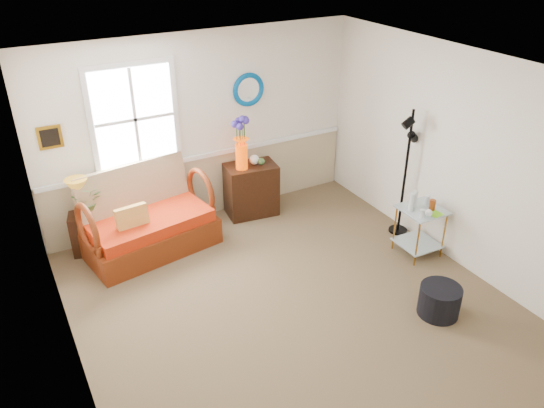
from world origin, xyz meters
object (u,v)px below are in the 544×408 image
cabinet (251,189)px  ottoman (439,301)px  side_table (419,231)px  floor_lamp (405,174)px  loveseat (147,213)px  lamp_stand (84,233)px

cabinet → ottoman: size_ratio=1.70×
side_table → ottoman: size_ratio=1.44×
ottoman → side_table: bearing=58.6°
cabinet → ottoman: 3.10m
side_table → floor_lamp: 0.78m
cabinet → floor_lamp: (1.54, -1.44, 0.49)m
side_table → floor_lamp: (0.15, 0.53, 0.55)m
loveseat → cabinet: 1.60m
cabinet → loveseat: bearing=-165.2°
loveseat → cabinet: bearing=-2.1°
cabinet → side_table: size_ratio=1.18×
loveseat → floor_lamp: bearing=-31.2°
cabinet → side_table: 2.41m
loveseat → cabinet: size_ratio=2.13×
cabinet → side_table: bearing=-47.5°
lamp_stand → side_table: size_ratio=0.86×
loveseat → floor_lamp: floor_lamp is taller
loveseat → side_table: bearing=-40.2°
ottoman → lamp_stand: bearing=134.8°
loveseat → ottoman: bearing=-59.5°
side_table → cabinet: bearing=125.1°
loveseat → side_table: size_ratio=2.52×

